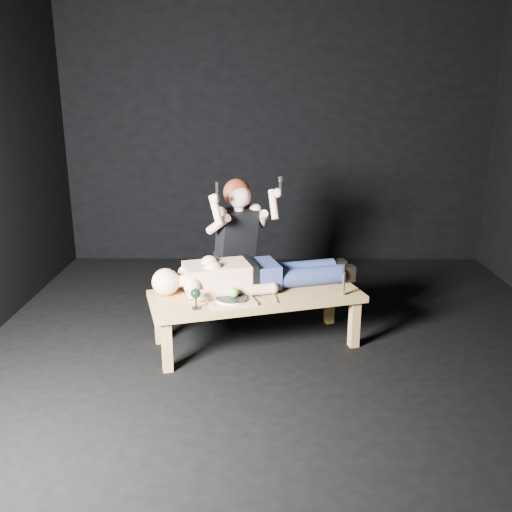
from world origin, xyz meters
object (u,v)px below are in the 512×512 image
goblet (196,299)px  carving_knife (344,279)px  lying_man (257,271)px  serving_tray (231,301)px  kneeling_woman (233,247)px  table (256,319)px

goblet → carving_knife: (1.14, 0.30, 0.05)m
lying_man → goblet: bearing=-149.0°
serving_tray → kneeling_woman: bearing=91.8°
serving_tray → carving_knife: 0.91m
table → lying_man: size_ratio=0.94×
lying_man → kneeling_woman: size_ratio=1.34×
lying_man → carving_knife: size_ratio=6.76×
table → goblet: 0.63m
kneeling_woman → carving_knife: bearing=-63.2°
goblet → kneeling_woman: bearing=76.4°
serving_tray → goblet: (-0.26, -0.13, 0.07)m
kneeling_woman → serving_tray: 0.85m
carving_knife → lying_man: bearing=147.7°
goblet → lying_man: bearing=47.5°
lying_man → kneeling_woman: 0.52m
lying_man → table: bearing=-109.6°
goblet → carving_knife: size_ratio=0.61×
kneeling_woman → serving_tray: size_ratio=3.76×
lying_man → goblet: 0.67m
serving_tray → lying_man: bearing=61.7°
lying_man → kneeling_woman: kneeling_woman is taller
lying_man → carving_knife: lying_man is taller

